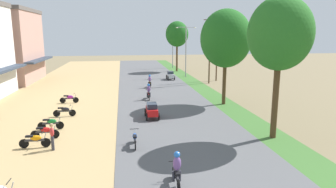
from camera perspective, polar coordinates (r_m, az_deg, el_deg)
name	(u,v)px	position (r m, az deg, el deg)	size (l,w,h in m)	color
shophouse_far	(5,46)	(47.84, -28.42, 7.98)	(9.09, 10.89, 10.10)	tan
parked_motorbike_second	(35,140)	(19.78, -23.75, -7.88)	(1.80, 0.54, 0.94)	black
parked_motorbike_third	(45,131)	(21.14, -22.13, -6.54)	(1.80, 0.54, 0.94)	black
parked_motorbike_fourth	(51,123)	(22.97, -21.18, -5.07)	(1.80, 0.54, 0.94)	black
parked_motorbike_fifth	(65,111)	(26.13, -18.88, -2.97)	(1.80, 0.54, 0.94)	black
parked_motorbike_sixth	(69,98)	(31.02, -18.08, -0.73)	(1.80, 0.54, 0.94)	black
pedestrian_on_shoulder	(52,135)	(18.89, -21.01, -7.23)	(0.37, 0.43, 1.62)	#33333D
median_tree_nearest	(280,34)	(20.08, 20.34, 10.53)	(3.95, 3.95, 8.96)	#4C351E
median_tree_second	(226,39)	(28.91, 10.85, 10.20)	(4.72, 4.72, 8.91)	#4C351E
median_tree_third	(177,34)	(54.23, 1.71, 11.20)	(4.00, 4.00, 8.79)	#4C351E
streetlamp_near	(186,48)	(47.33, 3.39, 8.66)	(3.16, 0.20, 7.76)	gray
streetlamp_mid	(173,45)	(59.61, 0.88, 9.26)	(3.16, 0.20, 7.84)	gray
utility_pole_near	(217,47)	(44.00, 9.23, 8.76)	(1.80, 0.20, 9.34)	brown
utility_pole_far	(210,49)	(41.52, 7.86, 8.42)	(1.80, 0.20, 9.01)	brown
car_hatchback_red	(152,110)	(24.18, -3.07, -3.02)	(1.04, 2.00, 1.23)	red
car_hatchback_silver	(170,75)	(44.46, 0.46, 3.60)	(1.04, 2.00, 1.23)	#B7BCC1
motorbike_foreground_rider	(176,170)	(13.73, 1.60, -14.04)	(0.54, 1.80, 1.66)	black
motorbike_ahead_second	(135,138)	(18.43, -6.28, -8.27)	(0.54, 1.80, 0.94)	black
motorbike_ahead_third	(149,92)	(31.00, -3.68, 0.38)	(0.54, 1.80, 1.66)	black
motorbike_ahead_fourth	(150,82)	(37.75, -3.49, 2.36)	(0.54, 1.80, 1.66)	black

